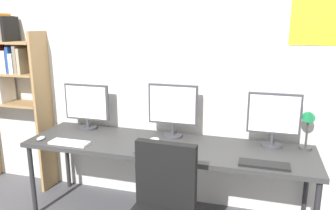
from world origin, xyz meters
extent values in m
cube|color=silver|center=(0.00, 1.02, 1.30)|extent=(4.96, 0.10, 2.60)
cube|color=gold|center=(1.17, 0.97, 1.83)|extent=(0.39, 0.01, 0.43)
cube|color=#333333|center=(0.00, 0.60, 0.72)|extent=(2.56, 0.68, 0.04)
cylinder|color=#262628|center=(-1.23, 0.31, 0.35)|extent=(0.04, 0.04, 0.70)
cylinder|color=#262628|center=(-1.23, 0.89, 0.35)|extent=(0.04, 0.04, 0.70)
cylinder|color=#262628|center=(1.23, 0.89, 0.35)|extent=(0.04, 0.04, 0.70)
cube|color=#9E7A4C|center=(-1.43, 0.83, 0.86)|extent=(0.03, 0.28, 1.72)
cube|color=#9E7A4C|center=(-1.83, 0.83, 0.94)|extent=(0.76, 0.28, 0.02)
cube|color=#9E7A4C|center=(-1.83, 0.83, 1.27)|extent=(0.76, 0.28, 0.02)
cube|color=#9E7A4C|center=(-1.83, 0.83, 1.60)|extent=(0.76, 0.28, 0.02)
cube|color=red|center=(-1.95, 0.82, 1.09)|extent=(0.03, 0.22, 0.26)
cube|color=gold|center=(-1.92, 0.84, 1.06)|extent=(0.02, 0.22, 0.22)
cube|color=white|center=(-1.88, 0.82, 1.10)|extent=(0.04, 0.22, 0.28)
cube|color=red|center=(-1.89, 0.84, 1.41)|extent=(0.04, 0.22, 0.25)
cube|color=white|center=(-1.83, 0.84, 1.40)|extent=(0.05, 0.22, 0.23)
cube|color=white|center=(-1.78, 0.83, 1.40)|extent=(0.04, 0.22, 0.23)
cube|color=#1E4799|center=(-1.73, 0.84, 1.42)|extent=(0.04, 0.22, 0.27)
cube|color=white|center=(-1.69, 0.82, 1.39)|extent=(0.05, 0.22, 0.21)
cube|color=gray|center=(-1.64, 0.83, 1.43)|extent=(0.04, 0.22, 0.29)
cube|color=tan|center=(-1.59, 0.82, 1.41)|extent=(0.03, 0.22, 0.26)
cube|color=white|center=(-1.86, 0.83, 1.72)|extent=(0.05, 0.22, 0.23)
cube|color=orange|center=(-1.82, 0.82, 1.75)|extent=(0.02, 0.22, 0.28)
cube|color=gray|center=(-1.78, 0.83, 1.74)|extent=(0.04, 0.22, 0.26)
cube|color=black|center=(-1.74, 0.83, 1.73)|extent=(0.03, 0.22, 0.25)
cube|color=black|center=(0.17, 0.00, 0.75)|extent=(0.44, 0.09, 0.48)
cylinder|color=#38383D|center=(-0.90, 0.81, 0.75)|extent=(0.18, 0.18, 0.02)
cylinder|color=#38383D|center=(-0.90, 0.81, 0.80)|extent=(0.03, 0.03, 0.08)
cube|color=#38383D|center=(-0.90, 0.81, 1.02)|extent=(0.47, 0.03, 0.36)
cube|color=white|center=(-0.90, 0.80, 1.02)|extent=(0.44, 0.01, 0.33)
cylinder|color=#38383D|center=(0.00, 0.81, 0.75)|extent=(0.18, 0.18, 0.02)
cylinder|color=#38383D|center=(0.00, 0.81, 0.81)|extent=(0.03, 0.03, 0.11)
cube|color=#38383D|center=(0.00, 0.81, 1.06)|extent=(0.47, 0.03, 0.38)
cube|color=white|center=(0.00, 0.80, 1.06)|extent=(0.43, 0.01, 0.34)
cylinder|color=#38383D|center=(0.90, 0.81, 0.75)|extent=(0.18, 0.18, 0.02)
cylinder|color=#38383D|center=(0.90, 0.81, 0.81)|extent=(0.03, 0.03, 0.10)
cube|color=#38383D|center=(0.90, 0.81, 1.04)|extent=(0.45, 0.03, 0.36)
cube|color=white|center=(0.90, 0.80, 1.04)|extent=(0.41, 0.01, 0.32)
cylinder|color=#333333|center=(1.18, 0.83, 0.75)|extent=(0.11, 0.11, 0.02)
cylinder|color=#333333|center=(1.18, 0.83, 0.91)|extent=(0.02, 0.02, 0.29)
cone|color=#1E8C4C|center=(1.18, 0.80, 1.05)|extent=(0.11, 0.14, 0.14)
cube|color=silver|center=(-0.84, 0.37, 0.75)|extent=(0.36, 0.13, 0.02)
cube|color=#38383D|center=(0.00, 0.37, 0.75)|extent=(0.40, 0.13, 0.02)
cube|color=black|center=(0.84, 0.37, 0.75)|extent=(0.38, 0.13, 0.02)
ellipsoid|color=silver|center=(-1.15, 0.39, 0.76)|extent=(0.06, 0.10, 0.03)
cylinder|color=white|center=(-0.07, 0.47, 0.79)|extent=(0.08, 0.08, 0.09)
torus|color=white|center=(-0.03, 0.47, 0.79)|extent=(0.06, 0.01, 0.06)
camera|label=1|loc=(0.78, -2.05, 1.79)|focal=35.13mm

